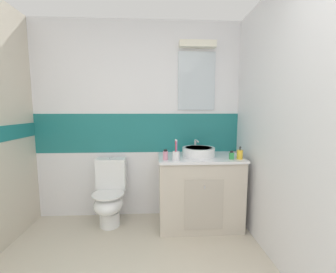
% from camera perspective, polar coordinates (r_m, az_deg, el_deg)
% --- Properties ---
extents(wall_back_tiled, '(3.20, 0.20, 2.50)m').
position_cam_1_polar(wall_back_tiled, '(2.86, -7.57, 4.16)').
color(wall_back_tiled, white).
rests_on(wall_back_tiled, ground_plane).
extents(wall_right_plain, '(0.10, 3.48, 2.50)m').
position_cam_1_polar(wall_right_plain, '(1.96, 31.72, 1.61)').
color(wall_right_plain, white).
rests_on(wall_right_plain, ground_plane).
extents(vanity_cabinet, '(0.98, 0.59, 0.85)m').
position_cam_1_polar(vanity_cabinet, '(2.75, 8.11, -13.82)').
color(vanity_cabinet, beige).
rests_on(vanity_cabinet, ground_plane).
extents(sink_basin, '(0.39, 0.43, 0.18)m').
position_cam_1_polar(sink_basin, '(2.62, 8.01, -3.90)').
color(sink_basin, white).
rests_on(sink_basin, vanity_cabinet).
extents(toilet, '(0.37, 0.50, 0.81)m').
position_cam_1_polar(toilet, '(2.82, -15.07, -14.60)').
color(toilet, white).
rests_on(toilet, ground_plane).
extents(toothbrush_cup, '(0.08, 0.08, 0.23)m').
position_cam_1_polar(toothbrush_cup, '(2.38, 2.12, -4.90)').
color(toothbrush_cup, white).
rests_on(toothbrush_cup, vanity_cabinet).
extents(soap_dispenser, '(0.07, 0.07, 0.14)m').
position_cam_1_polar(soap_dispenser, '(2.56, 18.36, -4.51)').
color(soap_dispenser, yellow).
rests_on(soap_dispenser, vanity_cabinet).
extents(perfume_flask_small, '(0.05, 0.03, 0.10)m').
position_cam_1_polar(perfume_flask_small, '(2.53, 16.37, -4.77)').
color(perfume_flask_small, green).
rests_on(perfume_flask_small, vanity_cabinet).
extents(lotion_bottle_short, '(0.06, 0.06, 0.12)m').
position_cam_1_polar(lotion_bottle_short, '(2.40, -0.68, -4.88)').
color(lotion_bottle_short, pink).
rests_on(lotion_bottle_short, vanity_cabinet).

